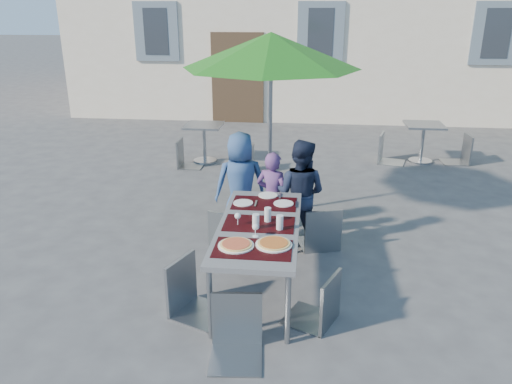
# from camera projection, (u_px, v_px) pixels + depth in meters

# --- Properties ---
(ground) EXTENTS (90.00, 90.00, 0.00)m
(ground) POSITION_uv_depth(u_px,v_px,m) (318.00, 271.00, 5.62)
(ground) COLOR #404043
(ground) RESTS_ON ground
(dining_table) EXTENTS (0.80, 1.85, 0.76)m
(dining_table) POSITION_uv_depth(u_px,v_px,m) (259.00, 229.00, 5.01)
(dining_table) COLOR #494A4E
(dining_table) RESTS_ON ground
(pizza_near_left) EXTENTS (0.33, 0.33, 0.03)m
(pizza_near_left) POSITION_uv_depth(u_px,v_px,m) (236.00, 245.00, 4.52)
(pizza_near_left) COLOR white
(pizza_near_left) RESTS_ON dining_table
(pizza_near_right) EXTENTS (0.34, 0.34, 0.03)m
(pizza_near_right) POSITION_uv_depth(u_px,v_px,m) (274.00, 244.00, 4.54)
(pizza_near_right) COLOR white
(pizza_near_right) RESTS_ON dining_table
(glassware) EXTENTS (0.49, 0.42, 0.15)m
(glassware) POSITION_uv_depth(u_px,v_px,m) (263.00, 220.00, 4.89)
(glassware) COLOR silver
(glassware) RESTS_ON dining_table
(place_settings) EXTENTS (0.70, 0.48, 0.01)m
(place_settings) POSITION_uv_depth(u_px,v_px,m) (265.00, 200.00, 5.57)
(place_settings) COLOR white
(place_settings) RESTS_ON dining_table
(child_0) EXTENTS (0.75, 0.59, 1.34)m
(child_0) POSITION_uv_depth(u_px,v_px,m) (241.00, 184.00, 6.34)
(child_0) COLOR #2F4D82
(child_0) RESTS_ON ground
(child_1) EXTENTS (0.49, 0.39, 1.16)m
(child_1) POSITION_uv_depth(u_px,v_px,m) (272.00, 197.00, 6.17)
(child_1) COLOR #613A76
(child_1) RESTS_ON ground
(child_2) EXTENTS (0.74, 0.56, 1.34)m
(child_2) POSITION_uv_depth(u_px,v_px,m) (300.00, 193.00, 6.03)
(child_2) COLOR #192037
(child_2) RESTS_ON ground
(chair_0) EXTENTS (0.58, 0.58, 0.99)m
(chair_0) POSITION_uv_depth(u_px,v_px,m) (228.00, 206.00, 5.88)
(chair_0) COLOR gray
(chair_0) RESTS_ON ground
(chair_1) EXTENTS (0.53, 0.53, 1.03)m
(chair_1) POSITION_uv_depth(u_px,v_px,m) (267.00, 199.00, 6.04)
(chair_1) COLOR gray
(chair_1) RESTS_ON ground
(chair_2) EXTENTS (0.57, 0.57, 1.03)m
(chair_2) POSITION_uv_depth(u_px,v_px,m) (322.00, 202.00, 5.93)
(chair_2) COLOR gray
(chair_2) RESTS_ON ground
(chair_3) EXTENTS (0.60, 0.60, 1.03)m
(chair_3) POSITION_uv_depth(u_px,v_px,m) (189.00, 255.00, 4.67)
(chair_3) COLOR gray
(chair_3) RESTS_ON ground
(chair_4) EXTENTS (0.58, 0.57, 0.98)m
(chair_4) POSITION_uv_depth(u_px,v_px,m) (322.00, 269.00, 4.50)
(chair_4) COLOR gray
(chair_4) RESTS_ON ground
(chair_5) EXTENTS (0.48, 0.48, 0.99)m
(chair_5) POSITION_uv_depth(u_px,v_px,m) (236.00, 293.00, 4.10)
(chair_5) COLOR gray
(chair_5) RESTS_ON ground
(patio_umbrella) EXTENTS (2.34, 2.34, 2.49)m
(patio_umbrella) POSITION_uv_depth(u_px,v_px,m) (271.00, 52.00, 6.40)
(patio_umbrella) COLOR #B2B4BB
(patio_umbrella) RESTS_ON ground
(cafe_table_0) EXTENTS (0.68, 0.68, 0.72)m
(cafe_table_0) POSITION_uv_depth(u_px,v_px,m) (204.00, 137.00, 9.37)
(cafe_table_0) COLOR #B2B4BB
(cafe_table_0) RESTS_ON ground
(bg_chair_l_0) EXTENTS (0.43, 0.43, 0.96)m
(bg_chair_l_0) POSITION_uv_depth(u_px,v_px,m) (185.00, 137.00, 9.05)
(bg_chair_l_0) COLOR gray
(bg_chair_l_0) RESTS_ON ground
(bg_chair_r_0) EXTENTS (0.41, 0.41, 0.88)m
(bg_chair_r_0) POSITION_uv_depth(u_px,v_px,m) (247.00, 143.00, 8.85)
(bg_chair_r_0) COLOR gray
(bg_chair_r_0) RESTS_ON ground
(cafe_table_1) EXTENTS (0.69, 0.69, 0.74)m
(cafe_table_1) POSITION_uv_depth(u_px,v_px,m) (423.00, 136.00, 9.34)
(cafe_table_1) COLOR #B2B4BB
(cafe_table_1) RESTS_ON ground
(bg_chair_l_1) EXTENTS (0.57, 0.57, 1.04)m
(bg_chair_l_1) POSITION_uv_depth(u_px,v_px,m) (388.00, 130.00, 9.30)
(bg_chair_l_1) COLOR #91999D
(bg_chair_l_1) RESTS_ON ground
(bg_chair_r_1) EXTENTS (0.48, 0.48, 1.02)m
(bg_chair_r_1) POSITION_uv_depth(u_px,v_px,m) (464.00, 132.00, 9.26)
(bg_chair_r_1) COLOR gray
(bg_chair_r_1) RESTS_ON ground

